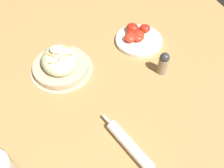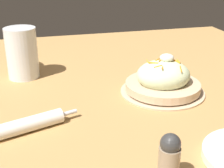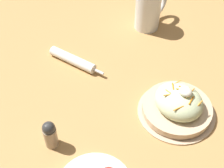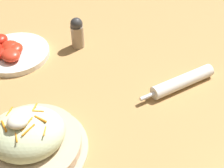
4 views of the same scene
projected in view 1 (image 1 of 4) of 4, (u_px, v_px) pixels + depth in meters
The scene contains 5 objects.
ground_plane at pixel (92, 106), 0.73m from camera, with size 1.43×1.43×0.00m, color #B2844C.
salad_plate at pixel (60, 63), 0.80m from camera, with size 0.22×0.22×0.10m.
napkin_roll at pixel (130, 145), 0.64m from camera, with size 0.20×0.08×0.03m.
tomato_plate at pixel (138, 37), 0.91m from camera, with size 0.18×0.18×0.05m.
salt_shaker at pixel (163, 63), 0.79m from camera, with size 0.03×0.03×0.09m.
Camera 1 is at (0.40, -0.08, 0.62)m, focal length 37.68 mm.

